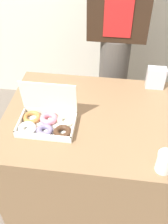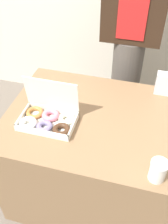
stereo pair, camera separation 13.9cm
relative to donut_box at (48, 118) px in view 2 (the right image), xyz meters
The scene contains 6 objects.
ground_plane 0.82m from the donut_box, 24.51° to the left, with size 14.00×14.00×0.00m, color #665B51.
table 0.48m from the donut_box, 24.51° to the left, with size 1.04×0.81×0.74m.
donut_box is the anchor object (origin of this frame).
coffee_cup 0.65m from the donut_box, 19.41° to the right, with size 0.08×0.08×0.11m.
napkin_holder 0.77m from the donut_box, 36.11° to the left, with size 0.12×0.06×0.14m.
person_customer 0.87m from the donut_box, 66.16° to the left, with size 0.41×0.23×1.73m.
Camera 2 is at (0.23, -1.09, 1.78)m, focal length 42.00 mm.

